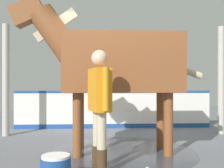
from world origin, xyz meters
TOP-DOWN VIEW (x-y plane):
  - ground_plane at (0.00, 0.00)m, footprint 16.00×16.00m
  - wet_patch at (-0.19, -0.29)m, footprint 2.65×2.65m
  - barrier_wall at (0.28, 2.26)m, footprint 5.36×1.06m
  - roof_post_near at (-2.46, 1.79)m, footprint 0.16×0.16m
  - roof_post_far at (2.67, 0.85)m, footprint 0.16×0.16m
  - horse at (-0.32, -0.26)m, footprint 3.43×1.35m
  - handler at (-0.77, -1.20)m, footprint 0.26×0.68m
  - bottle_spray at (-1.49, -1.27)m, footprint 0.07×0.07m

SIDE VIEW (x-z plane):
  - ground_plane at x=0.00m, z-range -0.02..0.00m
  - wet_patch at x=-0.19m, z-range 0.00..0.00m
  - bottle_spray at x=-1.49m, z-range -0.01..0.26m
  - barrier_wall at x=0.28m, z-range -0.04..1.00m
  - handler at x=-0.77m, z-range 0.13..1.84m
  - roof_post_near at x=-2.46m, z-range 0.00..2.64m
  - roof_post_far at x=2.67m, z-range 0.00..2.64m
  - horse at x=-0.32m, z-range 0.22..2.99m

